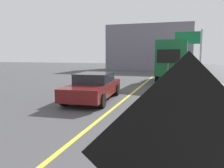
# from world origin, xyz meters

# --- Properties ---
(lane_center_stripe) EXTENTS (0.14, 36.00, 0.01)m
(lane_center_stripe) POSITION_xyz_m (0.00, 6.00, 0.00)
(lane_center_stripe) COLOR yellow
(lane_center_stripe) RESTS_ON ground
(roadwork_sign) EXTENTS (1.61, 0.33, 2.33)m
(roadwork_sign) POSITION_xyz_m (2.73, 1.52, 1.47)
(roadwork_sign) COLOR #593819
(roadwork_sign) RESTS_ON ground
(arrow_board_trailer) EXTENTS (1.59, 1.94, 2.70)m
(arrow_board_trailer) POSITION_xyz_m (1.94, 15.53, 0.48)
(arrow_board_trailer) COLOR orange
(arrow_board_trailer) RESTS_ON ground
(box_truck) EXTENTS (2.71, 7.03, 3.46)m
(box_truck) POSITION_xyz_m (2.16, 19.84, 1.86)
(box_truck) COLOR black
(box_truck) RESTS_ON ground
(pickup_car) EXTENTS (2.28, 4.84, 1.38)m
(pickup_car) POSITION_xyz_m (-1.50, 10.17, 0.70)
(pickup_car) COLOR #591414
(pickup_car) RESTS_ON ground
(highway_guide_sign) EXTENTS (2.79, 0.27, 5.00)m
(highway_guide_sign) POSITION_xyz_m (4.04, 24.92, 3.42)
(highway_guide_sign) COLOR gray
(highway_guide_sign) RESTS_ON ground
(far_building_block) EXTENTS (12.87, 6.01, 6.93)m
(far_building_block) POSITION_xyz_m (-1.91, 35.29, 3.46)
(far_building_block) COLOR slate
(far_building_block) RESTS_ON ground
(traffic_cone_near_sign) EXTENTS (0.36, 0.36, 0.71)m
(traffic_cone_near_sign) POSITION_xyz_m (2.27, 3.46, 0.35)
(traffic_cone_near_sign) COLOR black
(traffic_cone_near_sign) RESTS_ON ground
(traffic_cone_mid_lane) EXTENTS (0.36, 0.36, 0.76)m
(traffic_cone_mid_lane) POSITION_xyz_m (2.35, 6.26, 0.37)
(traffic_cone_mid_lane) COLOR black
(traffic_cone_mid_lane) RESTS_ON ground
(traffic_cone_far_lane) EXTENTS (0.36, 0.36, 0.61)m
(traffic_cone_far_lane) POSITION_xyz_m (2.07, 9.14, 0.30)
(traffic_cone_far_lane) COLOR black
(traffic_cone_far_lane) RESTS_ON ground
(traffic_cone_curbside) EXTENTS (0.36, 0.36, 0.76)m
(traffic_cone_curbside) POSITION_xyz_m (2.09, 12.09, 0.37)
(traffic_cone_curbside) COLOR black
(traffic_cone_curbside) RESTS_ON ground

